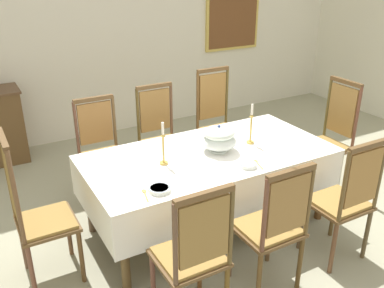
% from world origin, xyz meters
% --- Properties ---
extents(ground, '(7.78, 5.70, 0.04)m').
position_xyz_m(ground, '(0.00, 0.00, -0.02)').
color(ground, '#9D9B80').
extents(back_wall, '(7.78, 0.08, 3.38)m').
position_xyz_m(back_wall, '(0.00, 2.89, 1.69)').
color(back_wall, silver).
rests_on(back_wall, ground).
extents(dining_table, '(2.16, 1.06, 0.74)m').
position_xyz_m(dining_table, '(0.00, 0.15, 0.67)').
color(dining_table, brown).
rests_on(dining_table, ground).
extents(tablecloth, '(2.18, 1.08, 0.38)m').
position_xyz_m(tablecloth, '(0.00, 0.15, 0.64)').
color(tablecloth, white).
rests_on(tablecloth, dining_table).
extents(chair_south_a, '(0.44, 0.42, 1.08)m').
position_xyz_m(chair_south_a, '(-0.69, -0.78, 0.57)').
color(chair_south_a, brown).
rests_on(chair_south_a, ground).
extents(chair_north_a, '(0.44, 0.42, 1.07)m').
position_xyz_m(chair_north_a, '(-0.69, 1.09, 0.56)').
color(chair_north_a, brown).
rests_on(chair_north_a, ground).
extents(chair_south_b, '(0.44, 0.42, 1.06)m').
position_xyz_m(chair_south_b, '(-0.03, -0.78, 0.56)').
color(chair_south_b, brown).
rests_on(chair_south_b, ground).
extents(chair_north_b, '(0.44, 0.42, 1.11)m').
position_xyz_m(chair_north_b, '(-0.03, 1.09, 0.57)').
color(chair_north_b, brown).
rests_on(chair_north_b, ground).
extents(chair_south_c, '(0.44, 0.42, 1.09)m').
position_xyz_m(chair_south_c, '(0.69, -0.78, 0.57)').
color(chair_south_c, brown).
rests_on(chair_south_c, ground).
extents(chair_north_c, '(0.44, 0.42, 1.19)m').
position_xyz_m(chair_north_c, '(0.69, 1.09, 0.60)').
color(chair_north_c, brown).
rests_on(chair_north_c, ground).
extents(chair_head_west, '(0.42, 0.44, 1.23)m').
position_xyz_m(chair_head_west, '(-1.49, 0.15, 0.61)').
color(chair_head_west, brown).
rests_on(chair_head_west, ground).
extents(chair_head_east, '(0.42, 0.44, 1.19)m').
position_xyz_m(chair_head_east, '(1.49, 0.15, 0.60)').
color(chair_head_east, brown).
rests_on(chair_head_east, ground).
extents(soup_tureen, '(0.31, 0.31, 0.24)m').
position_xyz_m(soup_tureen, '(0.09, 0.15, 0.86)').
color(soup_tureen, silver).
rests_on(soup_tureen, tablecloth).
extents(candlestick_west, '(0.07, 0.07, 0.37)m').
position_xyz_m(candlestick_west, '(-0.44, 0.15, 0.89)').
color(candlestick_west, gold).
rests_on(candlestick_west, tablecloth).
extents(candlestick_east, '(0.07, 0.07, 0.38)m').
position_xyz_m(candlestick_east, '(0.44, 0.15, 0.90)').
color(candlestick_east, gold).
rests_on(candlestick_east, tablecloth).
extents(bowl_near_left, '(0.17, 0.17, 0.03)m').
position_xyz_m(bowl_near_left, '(-0.67, -0.24, 0.76)').
color(bowl_near_left, silver).
rests_on(bowl_near_left, tablecloth).
extents(bowl_near_right, '(0.14, 0.14, 0.03)m').
position_xyz_m(bowl_near_right, '(0.13, -0.23, 0.76)').
color(bowl_near_right, silver).
rests_on(bowl_near_right, tablecloth).
extents(spoon_primary, '(0.05, 0.18, 0.01)m').
position_xyz_m(spoon_primary, '(-0.77, -0.21, 0.75)').
color(spoon_primary, gold).
rests_on(spoon_primary, tablecloth).
extents(spoon_secondary, '(0.06, 0.17, 0.01)m').
position_xyz_m(spoon_secondary, '(0.24, -0.21, 0.75)').
color(spoon_secondary, gold).
rests_on(spoon_secondary, tablecloth).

